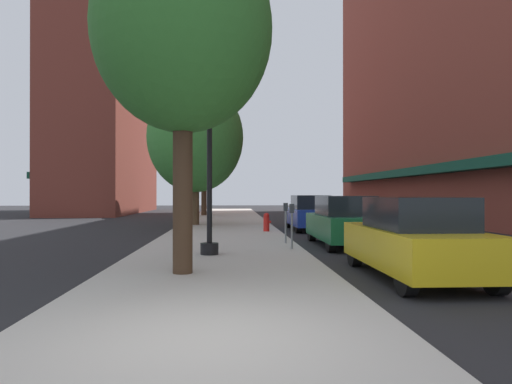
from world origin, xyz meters
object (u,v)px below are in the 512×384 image
tree_mid (183,31)px  tree_near (195,137)px  parking_meter_near (292,220)px  car_blue (310,213)px  car_yellow (414,239)px  lamppost (209,138)px  tree_far (204,145)px  fire_hydrant (266,222)px  car_green (344,222)px  parking_meter_far (286,218)px

tree_mid → tree_near: bearing=93.4°
tree_mid → parking_meter_near: bearing=54.9°
car_blue → tree_near: bearing=157.7°
tree_mid → car_yellow: tree_mid is taller
lamppost → tree_near: 11.91m
lamppost → tree_far: (-1.47, 22.39, 2.24)m
lamppost → tree_far: size_ratio=0.71×
fire_hydrant → car_yellow: car_yellow is taller
fire_hydrant → tree_near: bearing=127.7°
fire_hydrant → tree_near: tree_near is taller
tree_near → car_blue: size_ratio=1.73×
tree_mid → tree_far: bearing=92.4°
lamppost → car_yellow: bearing=-35.4°
tree_far → parking_meter_near: bearing=-79.8°
fire_hydrant → car_yellow: bearing=-78.1°
fire_hydrant → lamppost: bearing=-105.8°
tree_near → tree_mid: (0.88, -14.58, 0.36)m
parking_meter_near → car_green: (1.95, 1.64, -0.14)m
tree_mid → car_yellow: 6.33m
car_green → parking_meter_far: bearing=-174.4°
parking_meter_far → tree_near: (-3.63, 9.13, 3.72)m
fire_hydrant → parking_meter_near: bearing=-87.7°
parking_meter_far → car_green: size_ratio=0.30×
parking_meter_near → car_green: 2.55m
car_green → lamppost: bearing=-145.4°
lamppost → parking_meter_near: 3.44m
tree_mid → tree_far: (-1.06, 25.22, 0.41)m
car_yellow → tree_far: bearing=101.5°
fire_hydrant → tree_far: 16.20m
parking_meter_near → car_green: bearing=40.1°
lamppost → parking_meter_near: bearing=25.1°
lamppost → fire_hydrant: lamppost is taller
parking_meter_far → tree_mid: (-2.75, -5.44, 4.08)m
parking_meter_near → car_yellow: bearing=-64.9°
parking_meter_far → tree_far: size_ratio=0.16×
fire_hydrant → car_blue: bearing=40.2°
tree_far → car_yellow: bearing=-77.2°
car_blue → lamppost: bearing=-113.0°
lamppost → fire_hydrant: 8.12m
lamppost → tree_mid: 3.39m
parking_meter_near → tree_mid: 6.30m
tree_near → tree_mid: 14.61m
lamppost → fire_hydrant: size_ratio=7.47×
car_blue → fire_hydrant: bearing=-137.9°
tree_mid → fire_hydrant: bearing=76.2°
tree_near → tree_far: bearing=91.0°
tree_far → tree_near: bearing=-89.0°
tree_mid → tree_far: tree_far is taller
tree_mid → car_blue: tree_mid is taller
parking_meter_far → car_green: bearing=3.6°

